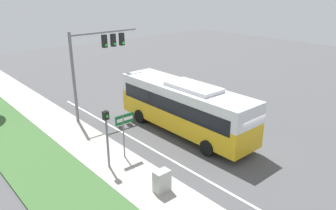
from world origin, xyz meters
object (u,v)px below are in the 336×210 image
object	(u,v)px
street_sign	(124,127)
signal_gantry	(96,55)
utility_cabinet	(162,181)
pedestrian_signal	(107,131)
bus	(184,105)

from	to	relation	value
street_sign	signal_gantry	bearing A→B (deg)	71.40
utility_cabinet	pedestrian_signal	bearing A→B (deg)	101.10
pedestrian_signal	utility_cabinet	distance (m)	3.91
bus	signal_gantry	xyz separation A→B (m)	(-2.73, 6.09, 2.73)
pedestrian_signal	street_sign	world-z (taller)	pedestrian_signal
pedestrian_signal	street_sign	size ratio (longest dim) A/B	1.21
street_sign	utility_cabinet	size ratio (longest dim) A/B	2.54
utility_cabinet	bus	bearing A→B (deg)	37.58
street_sign	bus	bearing A→B (deg)	4.43
street_sign	utility_cabinet	xyz separation A→B (m)	(-0.59, -3.85, -1.27)
signal_gantry	street_sign	size ratio (longest dim) A/B	2.35
pedestrian_signal	utility_cabinet	xyz separation A→B (m)	(0.69, -3.52, -1.56)
bus	pedestrian_signal	world-z (taller)	bus
bus	pedestrian_signal	xyz separation A→B (m)	(-6.19, -0.71, 0.31)
bus	pedestrian_signal	size ratio (longest dim) A/B	3.14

